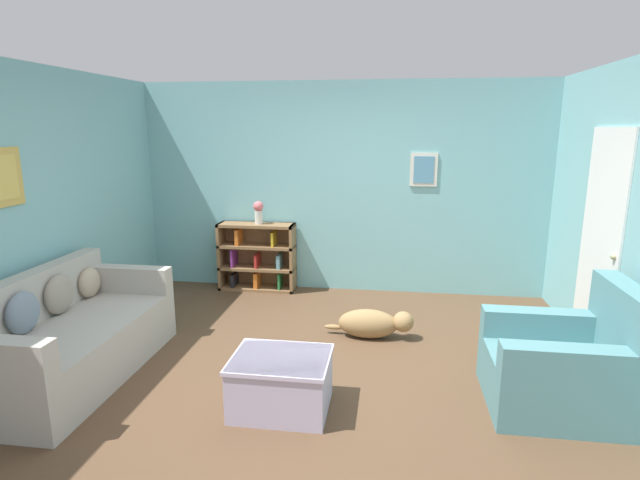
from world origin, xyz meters
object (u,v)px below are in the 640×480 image
at_px(bookshelf, 257,257).
at_px(vase, 259,211).
at_px(couch, 67,339).
at_px(coffee_table, 281,381).
at_px(dog, 373,323).
at_px(recliner_chair, 569,366).

bearing_deg(bookshelf, vase, -30.14).
distance_m(couch, coffee_table, 1.89).
height_order(bookshelf, coffee_table, bookshelf).
relative_size(couch, bookshelf, 1.94).
height_order(couch, dog, couch).
bearing_deg(coffee_table, vase, 108.04).
relative_size(couch, vase, 6.57).
height_order(couch, bookshelf, couch).
relative_size(bookshelf, recliner_chair, 0.97).
distance_m(bookshelf, recliner_chair, 3.85).
bearing_deg(dog, coffee_table, -114.05).
relative_size(recliner_chair, coffee_table, 1.40).
xyz_separation_m(recliner_chair, vase, (-2.98, 2.38, 0.70)).
bearing_deg(vase, coffee_table, -71.96).
distance_m(couch, recliner_chair, 3.97).
xyz_separation_m(dog, vase, (-1.50, 1.33, 0.87)).
relative_size(bookshelf, dog, 1.09).
distance_m(recliner_chair, dog, 1.82).
bearing_deg(vase, recliner_chair, -38.59).
bearing_deg(recliner_chair, coffee_table, -170.88).
bearing_deg(couch, vase, 68.15).
bearing_deg(recliner_chair, bookshelf, 141.51).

